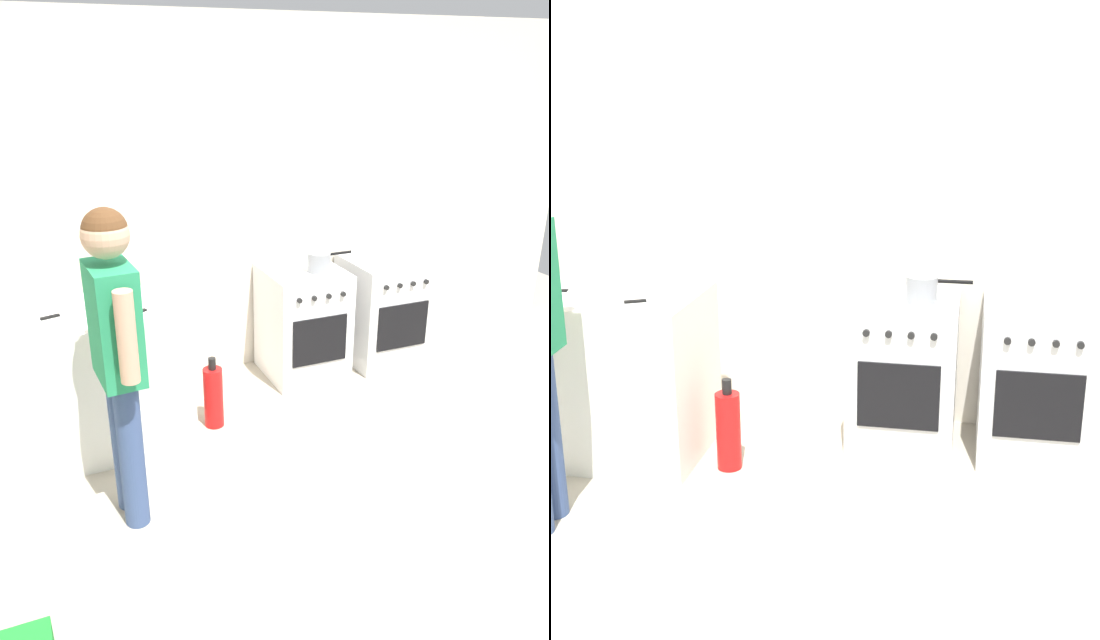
{
  "view_description": "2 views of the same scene",
  "coord_description": "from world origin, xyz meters",
  "views": [
    {
      "loc": [
        -1.54,
        -2.41,
        2.27
      ],
      "look_at": [
        -0.16,
        0.9,
        0.79
      ],
      "focal_mm": 35.0,
      "sensor_mm": 36.0,
      "label": 1
    },
    {
      "loc": [
        0.69,
        -2.59,
        2.0
      ],
      "look_at": [
        0.05,
        0.82,
        0.94
      ],
      "focal_mm": 45.0,
      "sensor_mm": 36.0,
      "label": 2
    }
  ],
  "objects": [
    {
      "name": "ground_plane",
      "position": [
        0.0,
        0.0,
        0.0
      ],
      "size": [
        8.0,
        8.0,
        0.0
      ],
      "primitive_type": "plane",
      "color": "#ADA38E"
    },
    {
      "name": "back_wall",
      "position": [
        0.0,
        1.95,
        1.3
      ],
      "size": [
        6.0,
        0.1,
        2.6
      ],
      "primitive_type": "cube",
      "color": "silver",
      "rests_on": "ground"
    },
    {
      "name": "pot",
      "position": [
        0.44,
        1.5,
        0.92
      ],
      "size": [
        0.35,
        0.17,
        0.14
      ],
      "color": "gray",
      "rests_on": "oven_left"
    },
    {
      "name": "oven_right",
      "position": [
        1.06,
        1.58,
        0.43
      ],
      "size": [
        0.58,
        0.62,
        0.85
      ],
      "color": "white",
      "rests_on": "ground"
    },
    {
      "name": "oven_left",
      "position": [
        0.35,
        1.58,
        0.43
      ],
      "size": [
        0.57,
        0.62,
        0.85
      ],
      "color": "white",
      "rests_on": "ground"
    },
    {
      "name": "fire_extinguisher",
      "position": [
        -0.52,
        1.1,
        0.22
      ],
      "size": [
        0.13,
        0.13,
        0.5
      ],
      "color": "red",
      "rests_on": "ground"
    },
    {
      "name": "counter_unit",
      "position": [
        -1.35,
        1.2,
        0.45
      ],
      "size": [
        1.3,
        0.7,
        0.9
      ],
      "primitive_type": "cube",
      "color": "silver",
      "rests_on": "ground"
    },
    {
      "name": "knife_carving",
      "position": [
        -0.89,
        1.1,
        0.9
      ],
      "size": [
        0.31,
        0.18,
        0.01
      ],
      "color": "silver",
      "rests_on": "counter_unit"
    },
    {
      "name": "knife_chef",
      "position": [
        -1.38,
        1.2,
        0.9
      ],
      "size": [
        0.31,
        0.11,
        0.01
      ],
      "color": "silver",
      "rests_on": "counter_unit"
    },
    {
      "name": "person",
      "position": [
        -1.19,
        0.42,
        1.01
      ],
      "size": [
        0.22,
        0.57,
        1.68
      ],
      "color": "#384C7A",
      "rests_on": "ground"
    }
  ]
}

